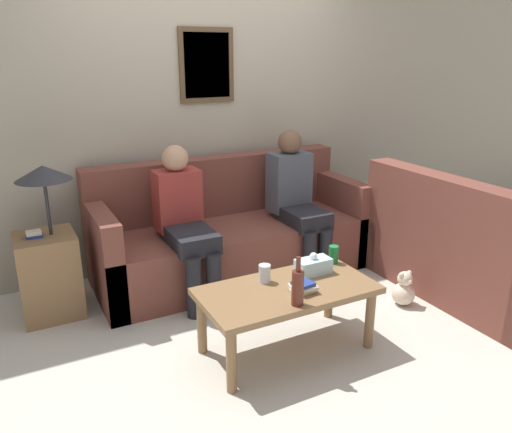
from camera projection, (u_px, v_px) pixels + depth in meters
ground_plane at (259, 296)px, 3.89m from camera, size 16.00×16.00×0.00m
wall_back at (206, 113)px, 4.30m from camera, size 9.00×0.08×2.60m
couch_main at (230, 235)px, 4.22m from camera, size 2.26×0.86×0.96m
couch_side at (468, 253)px, 3.84m from camera, size 0.86×1.55×0.96m
coffee_table at (287, 297)px, 3.07m from camera, size 1.09×0.56×0.43m
side_table_with_lamp at (48, 263)px, 3.51m from camera, size 0.44×0.40×1.09m
wine_bottle at (298, 287)px, 2.82m from camera, size 0.07×0.07×0.30m
drinking_glass at (265, 273)px, 3.12m from camera, size 0.08×0.08×0.11m
book_stack at (303, 287)px, 2.99m from camera, size 0.17×0.13×0.07m
soda_can at (334, 254)px, 3.40m from camera, size 0.07×0.07×0.12m
tissue_box at (313, 266)px, 3.24m from camera, size 0.23×0.12×0.15m
person_left at (184, 218)px, 3.72m from camera, size 0.34×0.66×1.15m
person_right at (297, 197)px, 4.18m from camera, size 0.34×0.62×1.19m
teddy_bear at (404, 290)px, 3.72m from camera, size 0.17×0.17×0.27m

